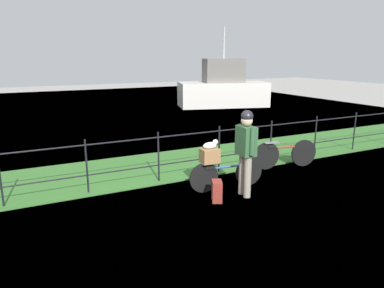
{
  "coord_description": "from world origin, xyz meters",
  "views": [
    {
      "loc": [
        -2.66,
        -5.03,
        2.67
      ],
      "look_at": [
        0.55,
        1.37,
        0.9
      ],
      "focal_mm": 33.59,
      "sensor_mm": 36.0,
      "label": 1
    }
  ],
  "objects": [
    {
      "name": "wooden_crate",
      "position": [
        0.71,
        0.91,
        0.75
      ],
      "size": [
        0.37,
        0.3,
        0.28
      ],
      "primitive_type": "cube",
      "rotation": [
        0.0,
        0.0,
        -0.07
      ],
      "color": "olive",
      "rests_on": "bicycle_main"
    },
    {
      "name": "bicycle_main",
      "position": [
        1.08,
        0.88,
        0.32
      ],
      "size": [
        1.64,
        0.2,
        0.61
      ],
      "color": "black",
      "rests_on": "ground"
    },
    {
      "name": "cyclist_person",
      "position": [
        1.22,
        0.42,
        1.0
      ],
      "size": [
        0.29,
        0.54,
        1.68
      ],
      "color": "gray",
      "rests_on": "ground"
    },
    {
      "name": "terrier_dog",
      "position": [
        0.73,
        0.9,
        0.97
      ],
      "size": [
        0.32,
        0.16,
        0.18
      ],
      "color": "silver",
      "rests_on": "wooden_crate"
    },
    {
      "name": "ground_plane",
      "position": [
        0.0,
        0.0,
        0.0
      ],
      "size": [
        60.0,
        60.0,
        0.0
      ],
      "primitive_type": "plane",
      "color": "#9E9993"
    },
    {
      "name": "bicycle_parked",
      "position": [
        3.12,
        1.47,
        0.35
      ],
      "size": [
        1.65,
        0.37,
        0.66
      ],
      "color": "black",
      "rests_on": "ground"
    },
    {
      "name": "grass_strip",
      "position": [
        0.0,
        2.89,
        0.01
      ],
      "size": [
        27.0,
        2.4,
        0.03
      ],
      "primitive_type": "cube",
      "color": "#38702D",
      "rests_on": "ground"
    },
    {
      "name": "moored_boat_near",
      "position": [
        7.52,
        11.55,
        0.93
      ],
      "size": [
        5.02,
        3.11,
        4.11
      ],
      "color": "silver",
      "rests_on": "ground"
    },
    {
      "name": "harbor_water",
      "position": [
        0.0,
        9.79,
        0.0
      ],
      "size": [
        30.0,
        30.0,
        0.0
      ],
      "primitive_type": "plane",
      "color": "#60849E",
      "rests_on": "ground"
    },
    {
      "name": "backpack_on_paving",
      "position": [
        0.59,
        0.41,
        0.2
      ],
      "size": [
        0.28,
        0.33,
        0.4
      ],
      "primitive_type": "cube",
      "rotation": [
        0.0,
        0.0,
        1.14
      ],
      "color": "maroon",
      "rests_on": "ground"
    },
    {
      "name": "iron_fence",
      "position": [
        0.0,
        1.87,
        0.64
      ],
      "size": [
        18.04,
        0.04,
        1.11
      ],
      "color": "black",
      "rests_on": "ground"
    }
  ]
}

